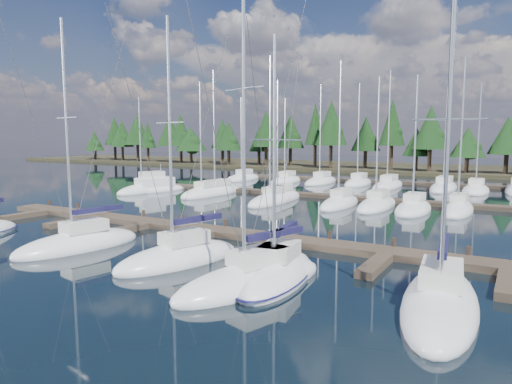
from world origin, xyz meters
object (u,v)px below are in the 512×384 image
Objects in this scene: main_dock at (212,233)px; front_sailboat_3 at (179,257)px; front_sailboat_2 at (79,244)px; front_sailboat_5 at (252,280)px; front_sailboat_4 at (277,274)px; front_sailboat_6 at (440,302)px; motor_yacht_left at (155,188)px.

front_sailboat_3 is (2.46, -6.42, 0.09)m from main_dock.
main_dock is 8.59m from front_sailboat_2.
front_sailboat_5 is (5.44, -1.38, 0.01)m from front_sailboat_3.
front_sailboat_5 is at bearing -110.71° from front_sailboat_4.
front_sailboat_2 is 1.06× the size of front_sailboat_6.
front_sailboat_3 reaches higher than front_sailboat_4.
front_sailboat_6 is at bearing 1.65° from front_sailboat_2.
front_sailboat_5 is at bearing -14.27° from front_sailboat_3.
main_dock is at bearing 55.06° from front_sailboat_2.
main_dock is at bearing -39.22° from motor_yacht_left.
front_sailboat_2 is 1.19× the size of front_sailboat_4.
front_sailboat_3 is 33.91m from motor_yacht_left.
front_sailboat_5 is at bearing -44.66° from main_dock.
front_sailboat_5 is at bearing -3.41° from front_sailboat_2.
main_dock is 11.10m from front_sailboat_5.
front_sailboat_2 reaches higher than front_sailboat_4.
front_sailboat_4 reaches higher than motor_yacht_left.
front_sailboat_4 is at bearing 179.63° from front_sailboat_6.
front_sailboat_3 is 5.97m from front_sailboat_4.
motor_yacht_left is at bearing 134.99° from front_sailboat_3.
front_sailboat_6 is (13.31, -0.03, -0.01)m from front_sailboat_3.
main_dock is 3.26× the size of front_sailboat_6.
main_dock is at bearing 110.94° from front_sailboat_3.
front_sailboat_3 is 1.56× the size of motor_yacht_left.
main_dock is 5.02× the size of motor_yacht_left.
front_sailboat_5 is at bearing -170.22° from front_sailboat_6.
front_sailboat_6 is 1.54× the size of motor_yacht_left.
front_sailboat_3 is 1.13× the size of front_sailboat_4.
front_sailboat_5 reaches higher than front_sailboat_6.
front_sailboat_5 reaches higher than motor_yacht_left.
front_sailboat_3 reaches higher than main_dock.
front_sailboat_5 is 1.84× the size of motor_yacht_left.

